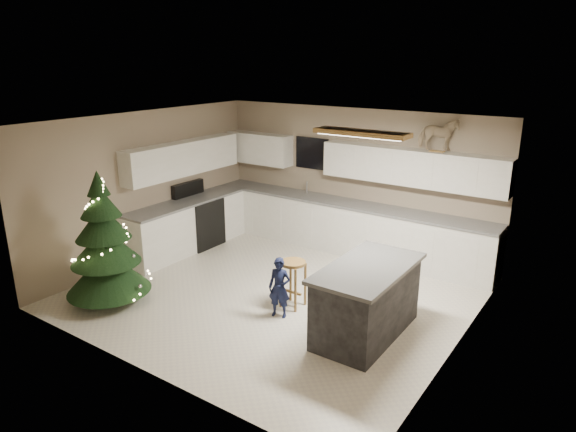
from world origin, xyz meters
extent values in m
plane|color=beige|center=(0.00, 0.00, 0.00)|extent=(5.50, 5.50, 0.00)
cube|color=gray|center=(0.00, 2.50, 1.30)|extent=(5.50, 0.02, 2.60)
cube|color=gray|center=(0.00, -2.50, 1.30)|extent=(5.50, 0.02, 2.60)
cube|color=gray|center=(-2.75, 0.00, 1.30)|extent=(0.02, 5.00, 2.60)
cube|color=gray|center=(2.75, 0.00, 1.30)|extent=(0.02, 5.00, 2.60)
cube|color=silver|center=(0.00, 0.00, 2.60)|extent=(5.50, 5.00, 0.02)
cube|color=brown|center=(1.30, 0.10, 2.55)|extent=(1.25, 0.32, 0.06)
cube|color=white|center=(1.30, 0.10, 2.52)|extent=(1.15, 0.24, 0.02)
cube|color=white|center=(0.00, 2.20, 0.45)|extent=(5.48, 0.60, 0.90)
cube|color=white|center=(-2.45, 0.60, 0.45)|extent=(0.60, 2.60, 0.90)
cube|color=slate|center=(0.00, 2.19, 0.92)|extent=(5.48, 0.62, 0.04)
cube|color=slate|center=(-2.44, 0.60, 0.92)|extent=(0.62, 2.60, 0.04)
cube|color=white|center=(-2.05, 2.33, 1.70)|extent=(1.40, 0.35, 0.60)
cube|color=white|center=(1.15, 2.33, 1.70)|extent=(3.20, 0.35, 0.60)
cube|color=white|center=(-2.58, 0.72, 1.70)|extent=(0.35, 2.60, 0.60)
cube|color=black|center=(-0.90, 2.47, 1.70)|extent=(0.70, 0.04, 0.60)
cube|color=#99999E|center=(-0.90, 2.20, 0.90)|extent=(0.55, 0.40, 0.06)
cylinder|color=#99999E|center=(-0.90, 2.30, 1.06)|extent=(0.03, 0.03, 0.24)
cube|color=black|center=(-2.43, 0.90, 0.45)|extent=(0.64, 0.75, 0.90)
cube|color=black|center=(-2.68, 0.90, 1.05)|extent=(0.10, 0.75, 0.30)
cube|color=black|center=(1.67, -0.29, 0.45)|extent=(0.80, 1.60, 0.90)
cube|color=#343434|center=(1.67, -0.29, 0.93)|extent=(0.90, 1.70, 0.05)
cylinder|color=brown|center=(0.46, -0.19, 0.67)|extent=(0.36, 0.36, 0.04)
cylinder|color=brown|center=(0.33, -0.32, 0.33)|extent=(0.04, 0.04, 0.65)
cylinder|color=brown|center=(0.59, -0.32, 0.33)|extent=(0.04, 0.04, 0.65)
cylinder|color=brown|center=(0.33, -0.06, 0.33)|extent=(0.04, 0.04, 0.65)
cylinder|color=brown|center=(0.59, -0.06, 0.33)|extent=(0.04, 0.04, 0.65)
cube|color=brown|center=(0.46, -0.19, 0.21)|extent=(0.28, 0.03, 0.03)
cylinder|color=#3F2816|center=(-1.85, -1.60, 0.13)|extent=(0.11, 0.11, 0.26)
cone|color=black|center=(-1.85, -1.60, 0.48)|extent=(1.20, 1.20, 0.62)
cone|color=black|center=(-1.85, -1.60, 0.88)|extent=(0.99, 0.99, 0.53)
cone|color=black|center=(-1.85, -1.60, 1.23)|extent=(0.78, 0.78, 0.48)
cone|color=black|center=(-1.85, -1.60, 1.54)|extent=(0.56, 0.56, 0.44)
cone|color=black|center=(-1.85, -1.60, 1.81)|extent=(0.32, 0.32, 0.35)
sphere|color=#FFD88C|center=(-1.22, -1.60, 0.22)|extent=(0.03, 0.03, 0.03)
sphere|color=#FFD88C|center=(-1.27, -1.40, 0.26)|extent=(0.03, 0.03, 0.03)
sphere|color=#FFD88C|center=(-1.38, -1.23, 0.30)|extent=(0.03, 0.03, 0.03)
sphere|color=#FFD88C|center=(-1.53, -1.11, 0.34)|extent=(0.03, 0.03, 0.03)
sphere|color=#FFD88C|center=(-1.72, -1.05, 0.38)|extent=(0.03, 0.03, 0.03)
sphere|color=#FFD88C|center=(-1.90, -1.05, 0.42)|extent=(0.03, 0.03, 0.03)
sphere|color=#FFD88C|center=(-2.08, -1.11, 0.46)|extent=(0.03, 0.03, 0.03)
sphere|color=#FFD88C|center=(-2.22, -1.22, 0.50)|extent=(0.03, 0.03, 0.03)
sphere|color=#FFD88C|center=(-2.31, -1.36, 0.54)|extent=(0.03, 0.03, 0.03)
sphere|color=#FFD88C|center=(-2.35, -1.53, 0.58)|extent=(0.03, 0.03, 0.03)
sphere|color=#FFD88C|center=(-2.33, -1.69, 0.62)|extent=(0.03, 0.03, 0.03)
sphere|color=#FFD88C|center=(-2.26, -1.84, 0.66)|extent=(0.03, 0.03, 0.03)
sphere|color=#FFD88C|center=(-2.15, -1.95, 0.70)|extent=(0.03, 0.03, 0.03)
sphere|color=#FFD88C|center=(-2.01, -2.01, 0.74)|extent=(0.03, 0.03, 0.03)
sphere|color=#FFD88C|center=(-1.87, -2.03, 0.78)|extent=(0.03, 0.03, 0.03)
sphere|color=#FFD88C|center=(-1.73, -2.00, 0.82)|extent=(0.03, 0.03, 0.03)
sphere|color=#FFD88C|center=(-1.61, -1.93, 0.86)|extent=(0.03, 0.03, 0.03)
sphere|color=#FFD88C|center=(-1.53, -1.83, 0.90)|extent=(0.03, 0.03, 0.03)
sphere|color=#FFD88C|center=(-1.49, -1.71, 0.94)|extent=(0.03, 0.03, 0.03)
sphere|color=#FFD88C|center=(-1.49, -1.58, 0.98)|extent=(0.03, 0.03, 0.03)
sphere|color=#FFD88C|center=(-1.53, -1.47, 1.02)|extent=(0.03, 0.03, 0.03)
sphere|color=#FFD88C|center=(-1.60, -1.38, 1.06)|extent=(0.03, 0.03, 0.03)
sphere|color=#FFD88C|center=(-1.69, -1.32, 1.10)|extent=(0.03, 0.03, 0.03)
sphere|color=#FFD88C|center=(-1.79, -1.30, 1.14)|extent=(0.03, 0.03, 0.03)
sphere|color=#FFD88C|center=(-1.89, -1.31, 1.18)|extent=(0.03, 0.03, 0.03)
sphere|color=#FFD88C|center=(-1.98, -1.35, 1.22)|extent=(0.03, 0.03, 0.03)
sphere|color=#FFD88C|center=(-2.04, -1.42, 1.26)|extent=(0.03, 0.03, 0.03)
sphere|color=#FFD88C|center=(-2.08, -1.50, 1.30)|extent=(0.03, 0.03, 0.03)
sphere|color=#FFD88C|center=(-2.09, -1.58, 1.34)|extent=(0.03, 0.03, 0.03)
sphere|color=#FFD88C|center=(-2.07, -1.65, 1.38)|extent=(0.03, 0.03, 0.03)
sphere|color=#FFD88C|center=(-2.03, -1.71, 1.42)|extent=(0.03, 0.03, 0.03)
sphere|color=#FFD88C|center=(-1.97, -1.75, 1.46)|extent=(0.03, 0.03, 0.03)
sphere|color=#FFD88C|center=(-1.91, -1.77, 1.50)|extent=(0.03, 0.03, 0.03)
sphere|color=#FFD88C|center=(-1.85, -1.77, 1.54)|extent=(0.03, 0.03, 0.03)
sphere|color=#FFD88C|center=(-1.80, -1.75, 1.58)|extent=(0.03, 0.03, 0.03)
sphere|color=#FFD88C|center=(-1.76, -1.71, 1.61)|extent=(0.03, 0.03, 0.03)
sphere|color=#FFD88C|center=(-1.74, -1.67, 1.65)|extent=(0.03, 0.03, 0.03)
sphere|color=#FFD88C|center=(-1.74, -1.63, 1.69)|extent=(0.03, 0.03, 0.03)
sphere|color=#FFD88C|center=(-1.75, -1.59, 1.73)|extent=(0.03, 0.03, 0.03)
sphere|color=#FFD88C|center=(-1.77, -1.56, 1.77)|extent=(0.03, 0.03, 0.03)
sphere|color=#FFD88C|center=(-1.80, -1.55, 1.81)|extent=(0.03, 0.03, 0.03)
sphere|color=#FFD88C|center=(-1.82, -1.55, 1.85)|extent=(0.03, 0.03, 0.03)
sphere|color=silver|center=(-1.31, -1.60, 0.33)|extent=(0.06, 0.06, 0.06)
sphere|color=silver|center=(-2.14, -1.20, 0.46)|extent=(0.06, 0.06, 0.06)
sphere|color=silver|center=(-1.99, -2.02, 0.59)|extent=(0.06, 0.06, 0.06)
sphere|color=silver|center=(-1.47, -1.48, 0.73)|extent=(0.06, 0.06, 0.06)
sphere|color=silver|center=(-2.14, -1.39, 0.86)|extent=(0.06, 0.06, 0.06)
sphere|color=silver|center=(-1.85, -1.91, 0.99)|extent=(0.06, 0.06, 0.06)
sphere|color=silver|center=(-1.64, -1.45, 1.12)|extent=(0.06, 0.06, 0.06)
sphere|color=silver|center=(-2.05, -1.54, 1.26)|extent=(0.06, 0.06, 0.06)
sphere|color=silver|center=(-1.80, -1.76, 1.39)|extent=(0.06, 0.06, 0.06)
sphere|color=silver|center=(-1.78, -1.50, 1.52)|extent=(0.06, 0.06, 0.06)
sphere|color=silver|center=(-1.92, -1.60, 1.65)|extent=(0.06, 0.06, 0.06)
sphere|color=silver|center=(-1.84, -1.62, 1.78)|extent=(0.06, 0.06, 0.06)
imported|color=#0F1A3C|center=(0.47, -0.55, 0.43)|extent=(0.36, 0.29, 0.86)
cube|color=brown|center=(1.56, 2.29, 2.01)|extent=(0.24, 0.02, 0.02)
cube|color=brown|center=(1.56, 2.36, 2.01)|extent=(0.24, 0.02, 0.02)
imported|color=beige|center=(1.56, 2.33, 2.28)|extent=(0.67, 0.50, 0.52)
camera|label=1|loc=(4.22, -5.79, 3.48)|focal=32.00mm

